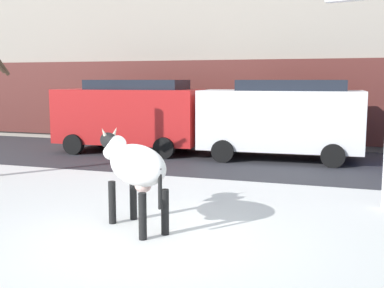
{
  "coord_description": "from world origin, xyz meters",
  "views": [
    {
      "loc": [
        2.62,
        -6.0,
        2.34
      ],
      "look_at": [
        -0.24,
        2.62,
        1.1
      ],
      "focal_mm": 44.57,
      "sensor_mm": 36.0,
      "label": 1
    }
  ],
  "objects_px": {
    "car_red_van": "(130,114)",
    "car_white_van": "(281,117)",
    "pedestrian_far_left": "(99,118)",
    "cow_holstein": "(136,166)"
  },
  "relations": [
    {
      "from": "car_white_van",
      "to": "pedestrian_far_left",
      "type": "xyz_separation_m",
      "value": [
        -7.19,
        2.18,
        -0.36
      ]
    },
    {
      "from": "car_red_van",
      "to": "pedestrian_far_left",
      "type": "xyz_separation_m",
      "value": [
        -2.4,
        2.25,
        -0.36
      ]
    },
    {
      "from": "cow_holstein",
      "to": "pedestrian_far_left",
      "type": "distance_m",
      "value": 11.16
    },
    {
      "from": "car_red_van",
      "to": "car_white_van",
      "type": "distance_m",
      "value": 4.8
    },
    {
      "from": "cow_holstein",
      "to": "car_red_van",
      "type": "relative_size",
      "value": 0.38
    },
    {
      "from": "car_red_van",
      "to": "pedestrian_far_left",
      "type": "height_order",
      "value": "car_red_van"
    },
    {
      "from": "cow_holstein",
      "to": "car_white_van",
      "type": "distance_m",
      "value": 7.37
    },
    {
      "from": "pedestrian_far_left",
      "to": "car_red_van",
      "type": "bearing_deg",
      "value": -43.24
    },
    {
      "from": "car_white_van",
      "to": "pedestrian_far_left",
      "type": "bearing_deg",
      "value": 163.14
    },
    {
      "from": "cow_holstein",
      "to": "car_red_van",
      "type": "bearing_deg",
      "value": 116.31
    }
  ]
}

